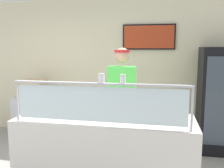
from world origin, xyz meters
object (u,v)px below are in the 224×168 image
object	(u,v)px
pizza_server	(122,114)
pizza_box_stack	(34,88)
drink_fridge	(218,100)
parmesan_shaker	(101,79)
pizza_tray	(120,115)
pepper_flake_shaker	(123,79)
worker_figure	(122,101)

from	to	relation	value
pizza_server	pizza_box_stack	xyz separation A→B (m)	(-1.96, 1.49, 0.00)
drink_fridge	parmesan_shaker	bearing A→B (deg)	-129.25
pizza_tray	pizza_box_stack	bearing A→B (deg)	142.56
pizza_tray	parmesan_shaker	xyz separation A→B (m)	(-0.12, -0.39, 0.48)
pizza_tray	drink_fridge	bearing A→B (deg)	46.66
pizza_tray	pizza_box_stack	distance (m)	2.42
parmesan_shaker	drink_fridge	xyz separation A→B (m)	(1.56, 1.90, -0.56)
pizza_tray	pizza_box_stack	world-z (taller)	pizza_box_stack
pizza_tray	parmesan_shaker	bearing A→B (deg)	-107.77
pizza_box_stack	pizza_tray	bearing A→B (deg)	-37.44
pepper_flake_shaker	pizza_box_stack	world-z (taller)	pepper_flake_shaker
pepper_flake_shaker	pizza_box_stack	distance (m)	2.78
parmesan_shaker	pepper_flake_shaker	size ratio (longest dim) A/B	1.06
pizza_tray	pizza_server	world-z (taller)	pizza_server
worker_figure	pizza_box_stack	bearing A→B (deg)	154.26
drink_fridge	worker_figure	bearing A→B (deg)	-147.78
parmesan_shaker	pizza_server	bearing A→B (deg)	66.80
pizza_tray	parmesan_shaker	distance (m)	0.63
drink_fridge	pizza_box_stack	bearing A→B (deg)	-179.25
drink_fridge	pizza_box_stack	world-z (taller)	drink_fridge
worker_figure	drink_fridge	xyz separation A→B (m)	(1.49, 0.94, -0.12)
parmesan_shaker	pepper_flake_shaker	xyz separation A→B (m)	(0.22, 0.00, -0.00)
worker_figure	pizza_box_stack	size ratio (longest dim) A/B	3.80
parmesan_shaker	drink_fridge	size ratio (longest dim) A/B	0.06
pepper_flake_shaker	drink_fridge	distance (m)	2.39
worker_figure	drink_fridge	distance (m)	1.77
drink_fridge	pizza_box_stack	distance (m)	3.36
parmesan_shaker	drink_fridge	distance (m)	2.52
pepper_flake_shaker	pizza_server	bearing A→B (deg)	99.84
pizza_server	drink_fridge	distance (m)	2.08
pizza_server	parmesan_shaker	xyz separation A→B (m)	(-0.16, -0.37, 0.46)
parmesan_shaker	pepper_flake_shaker	world-z (taller)	parmesan_shaker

